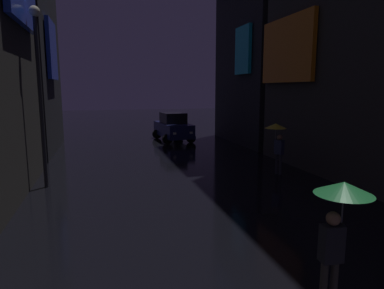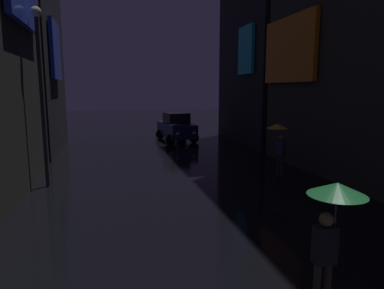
{
  "view_description": "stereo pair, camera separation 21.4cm",
  "coord_description": "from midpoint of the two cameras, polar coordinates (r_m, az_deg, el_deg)",
  "views": [
    {
      "loc": [
        -3.01,
        0.71,
        3.54
      ],
      "look_at": [
        0.0,
        11.9,
        1.64
      ],
      "focal_mm": 32.0,
      "sensor_mm": 36.0,
      "label": 1
    },
    {
      "loc": [
        -2.81,
        0.65,
        3.54
      ],
      "look_at": [
        0.0,
        11.9,
        1.64
      ],
      "focal_mm": 32.0,
      "sensor_mm": 36.0,
      "label": 2
    }
  ],
  "objects": [
    {
      "name": "streetlamp_left_far",
      "position": [
        13.19,
        -24.57,
        9.89
      ],
      "size": [
        0.36,
        0.36,
        6.29
      ],
      "color": "#2D2D33",
      "rests_on": "ground"
    },
    {
      "name": "pedestrian_far_right_green",
      "position": [
        5.83,
        22.41,
        -10.13
      ],
      "size": [
        0.9,
        0.9,
        2.12
      ],
      "color": "#38332D",
      "rests_on": "ground"
    },
    {
      "name": "building_left_far",
      "position": [
        22.08,
        -28.48,
        19.63
      ],
      "size": [
        4.25,
        7.68,
        15.81
      ],
      "color": "#232328",
      "rests_on": "ground"
    },
    {
      "name": "car_distant",
      "position": [
        23.5,
        -3.42,
        2.9
      ],
      "size": [
        2.52,
        4.27,
        1.92
      ],
      "color": "navy",
      "rests_on": "ground"
    },
    {
      "name": "pedestrian_midstreet_centre_yellow",
      "position": [
        14.53,
        13.55,
        1.64
      ],
      "size": [
        0.9,
        0.9,
        2.12
      ],
      "color": "#2D2D38",
      "rests_on": "ground"
    }
  ]
}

